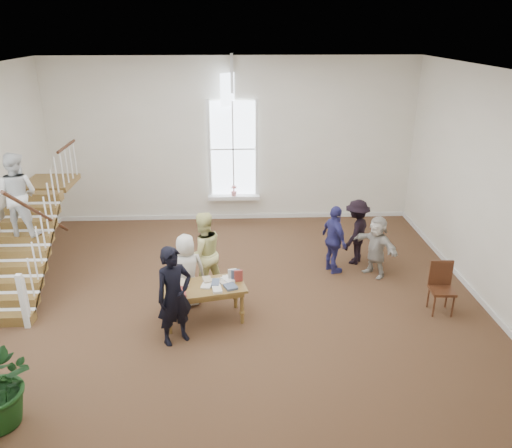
{
  "coord_description": "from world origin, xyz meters",
  "views": [
    {
      "loc": [
        0.04,
        -9.03,
        5.27
      ],
      "look_at": [
        0.45,
        0.4,
        1.45
      ],
      "focal_mm": 35.0,
      "sensor_mm": 36.0,
      "label": 1
    }
  ],
  "objects_px": {
    "library_table": "(203,290)",
    "police_officer": "(174,296)",
    "woman_cluster_b": "(356,232)",
    "side_chair": "(441,284)",
    "person_yellow": "(203,253)",
    "elderly_woman": "(187,271)",
    "woman_cluster_c": "(376,246)",
    "woman_cluster_a": "(334,240)"
  },
  "relations": [
    {
      "from": "library_table",
      "to": "police_officer",
      "type": "distance_m",
      "value": 0.84
    },
    {
      "from": "library_table",
      "to": "woman_cluster_b",
      "type": "xyz_separation_m",
      "value": [
        3.41,
        2.33,
        0.12
      ]
    },
    {
      "from": "library_table",
      "to": "police_officer",
      "type": "relative_size",
      "value": 0.92
    },
    {
      "from": "library_table",
      "to": "side_chair",
      "type": "bearing_deg",
      "value": -9.98
    },
    {
      "from": "person_yellow",
      "to": "woman_cluster_b",
      "type": "xyz_separation_m",
      "value": [
        3.47,
        1.23,
        -0.11
      ]
    },
    {
      "from": "elderly_woman",
      "to": "side_chair",
      "type": "bearing_deg",
      "value": 158.02
    },
    {
      "from": "woman_cluster_c",
      "to": "library_table",
      "type": "bearing_deg",
      "value": -100.14
    },
    {
      "from": "woman_cluster_c",
      "to": "woman_cluster_a",
      "type": "bearing_deg",
      "value": -137.02
    },
    {
      "from": "police_officer",
      "to": "woman_cluster_a",
      "type": "distance_m",
      "value": 4.14
    },
    {
      "from": "woman_cluster_a",
      "to": "woman_cluster_c",
      "type": "height_order",
      "value": "woman_cluster_a"
    },
    {
      "from": "police_officer",
      "to": "person_yellow",
      "type": "xyz_separation_m",
      "value": [
        0.4,
        1.75,
        -0.02
      ]
    },
    {
      "from": "elderly_woman",
      "to": "person_yellow",
      "type": "height_order",
      "value": "person_yellow"
    },
    {
      "from": "woman_cluster_a",
      "to": "woman_cluster_c",
      "type": "bearing_deg",
      "value": -122.23
    },
    {
      "from": "elderly_woman",
      "to": "person_yellow",
      "type": "xyz_separation_m",
      "value": [
        0.3,
        0.5,
        0.14
      ]
    },
    {
      "from": "police_officer",
      "to": "side_chair",
      "type": "distance_m",
      "value": 5.12
    },
    {
      "from": "elderly_woman",
      "to": "side_chair",
      "type": "relative_size",
      "value": 1.47
    },
    {
      "from": "library_table",
      "to": "woman_cluster_b",
      "type": "height_order",
      "value": "woman_cluster_b"
    },
    {
      "from": "library_table",
      "to": "woman_cluster_c",
      "type": "xyz_separation_m",
      "value": [
        3.71,
        1.68,
        0.05
      ]
    },
    {
      "from": "woman_cluster_a",
      "to": "side_chair",
      "type": "xyz_separation_m",
      "value": [
        1.78,
        -1.72,
        -0.21
      ]
    },
    {
      "from": "elderly_woman",
      "to": "person_yellow",
      "type": "distance_m",
      "value": 0.6
    },
    {
      "from": "police_officer",
      "to": "woman_cluster_b",
      "type": "relative_size",
      "value": 1.18
    },
    {
      "from": "woman_cluster_a",
      "to": "woman_cluster_b",
      "type": "height_order",
      "value": "woman_cluster_a"
    },
    {
      "from": "police_officer",
      "to": "woman_cluster_c",
      "type": "relative_size",
      "value": 1.3
    },
    {
      "from": "library_table",
      "to": "elderly_woman",
      "type": "distance_m",
      "value": 0.7
    },
    {
      "from": "woman_cluster_c",
      "to": "police_officer",
      "type": "bearing_deg",
      "value": -95.22
    },
    {
      "from": "person_yellow",
      "to": "library_table",
      "type": "bearing_deg",
      "value": 67.93
    },
    {
      "from": "woman_cluster_b",
      "to": "woman_cluster_a",
      "type": "bearing_deg",
      "value": -19.32
    },
    {
      "from": "elderly_woman",
      "to": "police_officer",
      "type": "bearing_deg",
      "value": 68.46
    },
    {
      "from": "woman_cluster_a",
      "to": "side_chair",
      "type": "distance_m",
      "value": 2.48
    },
    {
      "from": "library_table",
      "to": "person_yellow",
      "type": "relative_size",
      "value": 0.95
    },
    {
      "from": "police_officer",
      "to": "woman_cluster_a",
      "type": "height_order",
      "value": "police_officer"
    },
    {
      "from": "elderly_woman",
      "to": "side_chair",
      "type": "distance_m",
      "value": 4.96
    },
    {
      "from": "police_officer",
      "to": "elderly_woman",
      "type": "distance_m",
      "value": 1.26
    },
    {
      "from": "elderly_woman",
      "to": "woman_cluster_c",
      "type": "relative_size",
      "value": 1.08
    },
    {
      "from": "woman_cluster_a",
      "to": "police_officer",
      "type": "bearing_deg",
      "value": 108.12
    },
    {
      "from": "woman_cluster_b",
      "to": "side_chair",
      "type": "height_order",
      "value": "woman_cluster_b"
    },
    {
      "from": "library_table",
      "to": "police_officer",
      "type": "height_order",
      "value": "police_officer"
    },
    {
      "from": "library_table",
      "to": "elderly_woman",
      "type": "bearing_deg",
      "value": 108.57
    },
    {
      "from": "person_yellow",
      "to": "woman_cluster_c",
      "type": "distance_m",
      "value": 3.81
    },
    {
      "from": "elderly_woman",
      "to": "woman_cluster_a",
      "type": "relative_size",
      "value": 0.95
    },
    {
      "from": "woman_cluster_b",
      "to": "library_table",
      "type": "bearing_deg",
      "value": -21.86
    },
    {
      "from": "library_table",
      "to": "person_yellow",
      "type": "height_order",
      "value": "person_yellow"
    }
  ]
}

